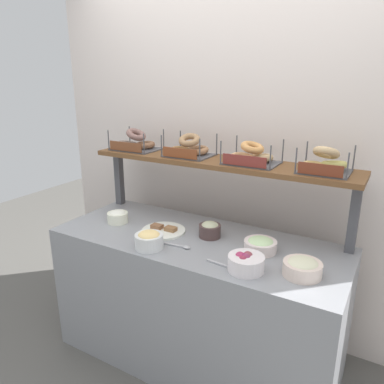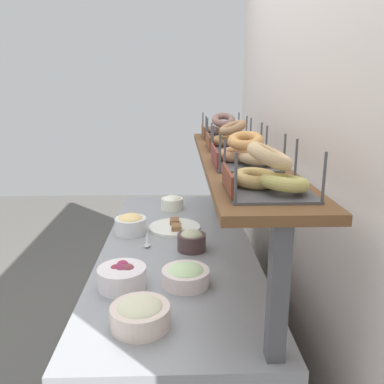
{
  "view_description": "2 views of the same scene",
  "coord_description": "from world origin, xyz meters",
  "px_view_note": "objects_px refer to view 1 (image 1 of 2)",
  "views": [
    {
      "loc": [
        0.98,
        -1.76,
        1.78
      ],
      "look_at": [
        -0.08,
        0.08,
        1.11
      ],
      "focal_mm": 34.58,
      "sensor_mm": 36.0,
      "label": 1
    },
    {
      "loc": [
        1.75,
        0.01,
        1.58
      ],
      "look_at": [
        -0.18,
        0.07,
        1.06
      ],
      "focal_mm": 37.04,
      "sensor_mm": 36.0,
      "label": 2
    }
  ],
  "objects_px": {
    "bagel_basket_sesame": "(251,156)",
    "bowl_scallion_spread": "(260,245)",
    "bagel_basket_poppy": "(136,143)",
    "serving_plate_white": "(163,230)",
    "bowl_potato_salad": "(302,267)",
    "bowl_beet_salad": "(246,262)",
    "serving_spoon_by_edge": "(227,266)",
    "bowl_tuna_salad": "(210,229)",
    "bagel_basket_plain": "(325,163)",
    "bowl_egg_salad": "(149,240)",
    "bowl_cream_cheese": "(118,216)",
    "bagel_basket_everything": "(189,149)",
    "serving_spoon_near_plate": "(180,246)"
  },
  "relations": [
    {
      "from": "serving_spoon_by_edge",
      "to": "bowl_beet_salad",
      "type": "bearing_deg",
      "value": 11.94
    },
    {
      "from": "bowl_egg_salad",
      "to": "bagel_basket_plain",
      "type": "bearing_deg",
      "value": 32.26
    },
    {
      "from": "bowl_potato_salad",
      "to": "bowl_egg_salad",
      "type": "bearing_deg",
      "value": -171.33
    },
    {
      "from": "bowl_beet_salad",
      "to": "serving_plate_white",
      "type": "distance_m",
      "value": 0.65
    },
    {
      "from": "bowl_scallion_spread",
      "to": "bagel_basket_poppy",
      "type": "xyz_separation_m",
      "value": [
        -1.03,
        0.24,
        0.44
      ]
    },
    {
      "from": "bagel_basket_plain",
      "to": "serving_spoon_by_edge",
      "type": "bearing_deg",
      "value": -124.02
    },
    {
      "from": "bowl_egg_salad",
      "to": "serving_spoon_near_plate",
      "type": "relative_size",
      "value": 0.88
    },
    {
      "from": "bagel_basket_everything",
      "to": "bagel_basket_sesame",
      "type": "height_order",
      "value": "bagel_basket_everything"
    },
    {
      "from": "bowl_scallion_spread",
      "to": "serving_plate_white",
      "type": "distance_m",
      "value": 0.61
    },
    {
      "from": "serving_plate_white",
      "to": "bagel_basket_everything",
      "type": "height_order",
      "value": "bagel_basket_everything"
    },
    {
      "from": "bowl_scallion_spread",
      "to": "bowl_potato_salad",
      "type": "distance_m",
      "value": 0.3
    },
    {
      "from": "serving_spoon_by_edge",
      "to": "bagel_basket_poppy",
      "type": "height_order",
      "value": "bagel_basket_poppy"
    },
    {
      "from": "serving_plate_white",
      "to": "bagel_basket_everything",
      "type": "distance_m",
      "value": 0.55
    },
    {
      "from": "serving_spoon_by_edge",
      "to": "bagel_basket_sesame",
      "type": "distance_m",
      "value": 0.68
    },
    {
      "from": "serving_plate_white",
      "to": "bowl_potato_salad",
      "type": "bearing_deg",
      "value": -6.42
    },
    {
      "from": "bowl_beet_salad",
      "to": "serving_spoon_by_edge",
      "type": "height_order",
      "value": "bowl_beet_salad"
    },
    {
      "from": "bagel_basket_everything",
      "to": "bagel_basket_plain",
      "type": "xyz_separation_m",
      "value": [
        0.85,
        -0.0,
        0.0
      ]
    },
    {
      "from": "bowl_tuna_salad",
      "to": "bagel_basket_everything",
      "type": "distance_m",
      "value": 0.55
    },
    {
      "from": "bagel_basket_poppy",
      "to": "serving_spoon_near_plate",
      "type": "bearing_deg",
      "value": -34.2
    },
    {
      "from": "bowl_scallion_spread",
      "to": "bagel_basket_everything",
      "type": "height_order",
      "value": "bagel_basket_everything"
    },
    {
      "from": "serving_spoon_by_edge",
      "to": "bagel_basket_sesame",
      "type": "xyz_separation_m",
      "value": [
        -0.08,
        0.49,
        0.47
      ]
    },
    {
      "from": "serving_spoon_by_edge",
      "to": "bagel_basket_plain",
      "type": "distance_m",
      "value": 0.76
    },
    {
      "from": "serving_plate_white",
      "to": "bagel_basket_plain",
      "type": "bearing_deg",
      "value": 18.26
    },
    {
      "from": "bowl_egg_salad",
      "to": "bagel_basket_sesame",
      "type": "distance_m",
      "value": 0.77
    },
    {
      "from": "bowl_scallion_spread",
      "to": "bagel_basket_poppy",
      "type": "distance_m",
      "value": 1.15
    },
    {
      "from": "bagel_basket_sesame",
      "to": "bowl_scallion_spread",
      "type": "bearing_deg",
      "value": -54.79
    },
    {
      "from": "serving_spoon_near_plate",
      "to": "bagel_basket_everything",
      "type": "distance_m",
      "value": 0.66
    },
    {
      "from": "bowl_cream_cheese",
      "to": "bowl_potato_salad",
      "type": "relative_size",
      "value": 0.72
    },
    {
      "from": "bowl_tuna_salad",
      "to": "bowl_potato_salad",
      "type": "height_order",
      "value": "bowl_tuna_salad"
    },
    {
      "from": "bowl_tuna_salad",
      "to": "bagel_basket_plain",
      "type": "height_order",
      "value": "bagel_basket_plain"
    },
    {
      "from": "bowl_scallion_spread",
      "to": "serving_plate_white",
      "type": "bearing_deg",
      "value": -175.53
    },
    {
      "from": "bagel_basket_everything",
      "to": "bowl_scallion_spread",
      "type": "bearing_deg",
      "value": -22.03
    },
    {
      "from": "bowl_egg_salad",
      "to": "serving_spoon_near_plate",
      "type": "xyz_separation_m",
      "value": [
        0.15,
        0.09,
        -0.04
      ]
    },
    {
      "from": "bowl_potato_salad",
      "to": "bagel_basket_plain",
      "type": "bearing_deg",
      "value": 92.46
    },
    {
      "from": "serving_spoon_by_edge",
      "to": "bagel_basket_poppy",
      "type": "distance_m",
      "value": 1.17
    },
    {
      "from": "bowl_tuna_salad",
      "to": "serving_plate_white",
      "type": "bearing_deg",
      "value": -164.02
    },
    {
      "from": "serving_plate_white",
      "to": "bagel_basket_everything",
      "type": "xyz_separation_m",
      "value": [
        0.02,
        0.29,
        0.47
      ]
    },
    {
      "from": "bowl_potato_salad",
      "to": "bowl_beet_salad",
      "type": "bearing_deg",
      "value": -160.49
    },
    {
      "from": "serving_plate_white",
      "to": "bagel_basket_sesame",
      "type": "relative_size",
      "value": 0.88
    },
    {
      "from": "bowl_tuna_salad",
      "to": "bowl_beet_salad",
      "type": "xyz_separation_m",
      "value": [
        0.34,
        -0.27,
        -0.0
      ]
    },
    {
      "from": "bagel_basket_poppy",
      "to": "bagel_basket_everything",
      "type": "relative_size",
      "value": 1.09
    },
    {
      "from": "bowl_tuna_salad",
      "to": "bowl_beet_salad",
      "type": "bearing_deg",
      "value": -38.55
    },
    {
      "from": "bowl_beet_salad",
      "to": "bowl_scallion_spread",
      "type": "xyz_separation_m",
      "value": [
        -0.01,
        0.24,
        -0.01
      ]
    },
    {
      "from": "bowl_egg_salad",
      "to": "bowl_cream_cheese",
      "type": "xyz_separation_m",
      "value": [
        -0.41,
        0.21,
        -0.01
      ]
    },
    {
      "from": "bowl_egg_salad",
      "to": "bagel_basket_everything",
      "type": "distance_m",
      "value": 0.67
    },
    {
      "from": "bagel_basket_sesame",
      "to": "bagel_basket_plain",
      "type": "distance_m",
      "value": 0.42
    },
    {
      "from": "bowl_beet_salad",
      "to": "serving_spoon_by_edge",
      "type": "relative_size",
      "value": 1.0
    },
    {
      "from": "bowl_beet_salad",
      "to": "serving_plate_white",
      "type": "relative_size",
      "value": 0.67
    },
    {
      "from": "serving_spoon_by_edge",
      "to": "bagel_basket_plain",
      "type": "height_order",
      "value": "bagel_basket_plain"
    },
    {
      "from": "bowl_potato_salad",
      "to": "serving_spoon_by_edge",
      "type": "xyz_separation_m",
      "value": [
        -0.35,
        -0.11,
        -0.04
      ]
    }
  ]
}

